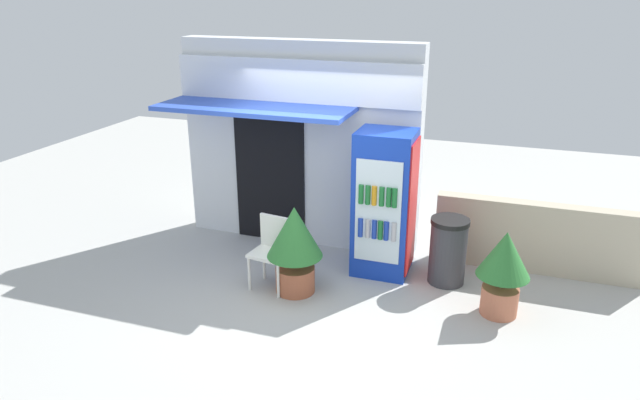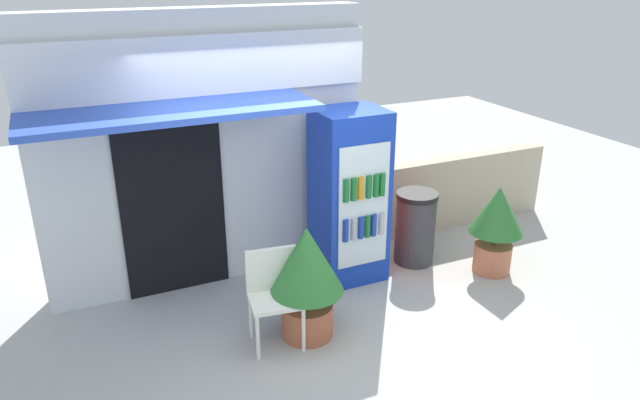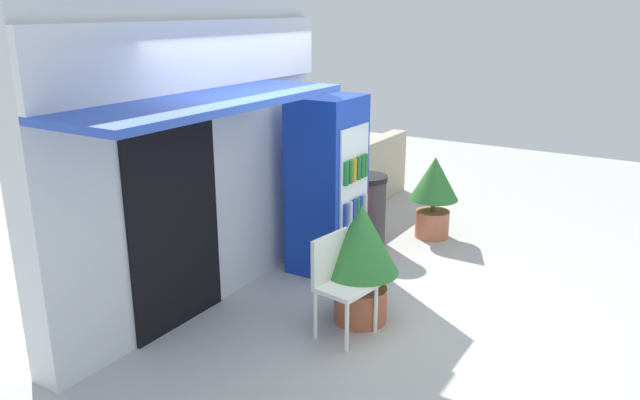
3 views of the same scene
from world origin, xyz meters
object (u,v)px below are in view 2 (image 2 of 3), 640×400
(trash_bin, at_px, (415,227))
(drink_cooler, at_px, (350,196))
(potted_plant_near_shop, at_px, (307,272))
(potted_plant_curbside, at_px, (496,221))
(plastic_chair, at_px, (274,289))

(trash_bin, bearing_deg, drink_cooler, 177.66)
(drink_cooler, relative_size, potted_plant_near_shop, 1.70)
(potted_plant_near_shop, height_order, potted_plant_curbside, potted_plant_near_shop)
(plastic_chair, height_order, potted_plant_curbside, potted_plant_curbside)
(plastic_chair, height_order, potted_plant_near_shop, potted_plant_near_shop)
(potted_plant_curbside, relative_size, trash_bin, 1.19)
(plastic_chair, bearing_deg, potted_plant_curbside, 4.43)
(drink_cooler, relative_size, trash_bin, 2.20)
(potted_plant_near_shop, bearing_deg, trash_bin, 25.82)
(plastic_chair, bearing_deg, drink_cooler, 34.61)
(potted_plant_near_shop, distance_m, potted_plant_curbside, 2.40)
(plastic_chair, xyz_separation_m, trash_bin, (2.02, 0.78, -0.10))
(drink_cooler, distance_m, trash_bin, 0.98)
(drink_cooler, xyz_separation_m, trash_bin, (0.84, -0.03, -0.51))
(drink_cooler, xyz_separation_m, potted_plant_near_shop, (-0.88, -0.87, -0.28))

